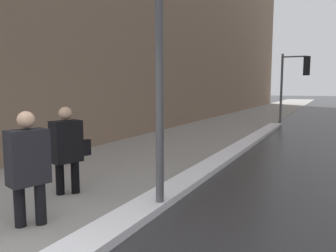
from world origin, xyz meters
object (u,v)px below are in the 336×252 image
at_px(lamp_post, 159,12).
at_px(traffic_light_near, 297,74).
at_px(pedestrian_with_shoulder_bag, 67,146).
at_px(pedestrian_trailing, 28,163).

distance_m(lamp_post, traffic_light_near, 12.88).
bearing_deg(pedestrian_with_shoulder_bag, lamp_post, 109.26).
xyz_separation_m(lamp_post, pedestrian_with_shoulder_bag, (-1.73, -0.08, -2.05)).
bearing_deg(lamp_post, pedestrian_trailing, -133.41).
xyz_separation_m(lamp_post, pedestrian_trailing, (-1.24, -1.31, -2.03)).
height_order(lamp_post, pedestrian_with_shoulder_bag, lamp_post).
bearing_deg(pedestrian_trailing, traffic_light_near, -171.09).
height_order(traffic_light_near, pedestrian_with_shoulder_bag, traffic_light_near).
distance_m(traffic_light_near, pedestrian_trailing, 14.38).
bearing_deg(pedestrian_with_shoulder_bag, pedestrian_trailing, 38.69).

